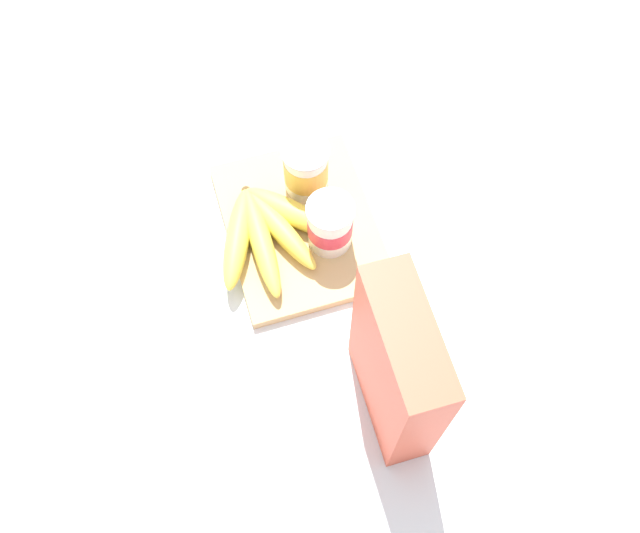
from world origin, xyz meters
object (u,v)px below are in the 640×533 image
(cutting_board, at_px, (301,226))
(yogurt_cup_front, at_px, (306,168))
(banana_bunch, at_px, (266,230))
(cereal_box, at_px, (397,370))
(yogurt_cup_back, at_px, (330,225))

(cutting_board, xyz_separation_m, yogurt_cup_front, (-0.06, 0.03, 0.06))
(yogurt_cup_front, xyz_separation_m, banana_bunch, (0.07, -0.08, -0.03))
(cereal_box, relative_size, banana_bunch, 1.32)
(yogurt_cup_back, xyz_separation_m, banana_bunch, (-0.03, -0.09, -0.03))
(cutting_board, bearing_deg, cereal_box, 7.57)
(yogurt_cup_back, bearing_deg, yogurt_cup_front, -176.63)
(cereal_box, distance_m, yogurt_cup_front, 0.37)
(cutting_board, height_order, yogurt_cup_back, yogurt_cup_back)
(cutting_board, relative_size, cereal_box, 1.05)
(cutting_board, height_order, banana_bunch, banana_bunch)
(cereal_box, height_order, yogurt_cup_back, cereal_box)
(banana_bunch, bearing_deg, cutting_board, 97.50)
(cutting_board, xyz_separation_m, cereal_box, (0.30, 0.04, 0.13))
(cutting_board, height_order, yogurt_cup_front, yogurt_cup_front)
(yogurt_cup_back, distance_m, banana_bunch, 0.10)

